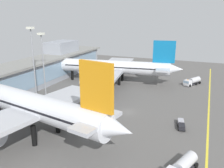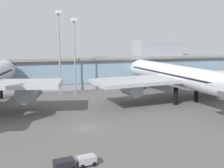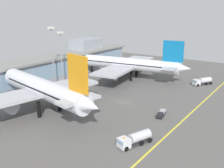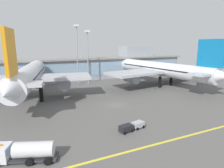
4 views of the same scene
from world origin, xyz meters
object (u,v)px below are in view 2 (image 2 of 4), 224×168
baggage_tug_near (74,162)px  apron_light_mast_east (59,41)px  airliner_near_right (179,76)px  apron_light_mast_west (74,45)px

baggage_tug_near → apron_light_mast_east: bearing=-103.2°
airliner_near_right → baggage_tug_near: 45.27m
apron_light_mast_west → airliner_near_right: bearing=-31.0°
baggage_tug_near → airliner_near_right: bearing=-145.8°
baggage_tug_near → apron_light_mast_west: 49.34m
airliner_near_right → apron_light_mast_west: size_ratio=2.56×
airliner_near_right → apron_light_mast_west: apron_light_mast_west is taller
apron_light_mast_east → baggage_tug_near: bearing=-92.5°
airliner_near_right → baggage_tug_near: bearing=126.3°
baggage_tug_near → apron_light_mast_east: size_ratio=0.24×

